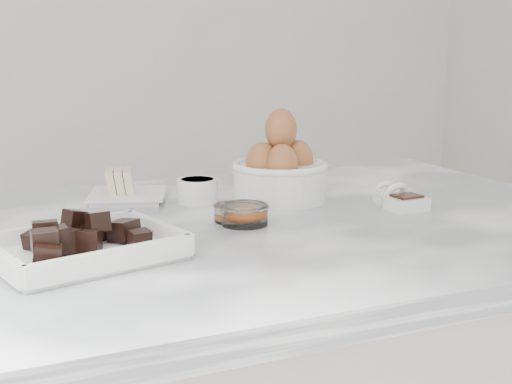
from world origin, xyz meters
TOP-DOWN VIEW (x-y plane):
  - marble_slab at (0.00, 0.00)m, footprint 1.20×0.80m
  - chocolate_dish at (-0.29, -0.10)m, footprint 0.27×0.23m
  - butter_plate at (-0.15, 0.23)m, footprint 0.17×0.17m
  - sugar_ramekin at (-0.03, 0.16)m, footprint 0.07×0.07m
  - egg_bowl at (0.11, 0.12)m, footprint 0.17×0.17m
  - honey_bowl at (-0.03, 0.01)m, footprint 0.07×0.07m
  - zest_bowl at (-0.02, -0.02)m, footprint 0.08×0.08m
  - vanilla_spoon at (0.27, -0.03)m, footprint 0.07×0.08m
  - salt_spoon at (0.28, 0.02)m, footprint 0.06×0.07m

SIDE VIEW (x-z plane):
  - marble_slab at x=0.00m, z-range 0.90..0.94m
  - salt_spoon at x=0.28m, z-range 0.93..0.97m
  - honey_bowl at x=-0.03m, z-range 0.94..0.97m
  - vanilla_spoon at x=0.27m, z-range 0.93..0.98m
  - zest_bowl at x=-0.02m, z-range 0.94..0.97m
  - butter_plate at x=-0.15m, z-range 0.93..0.99m
  - sugar_ramekin at x=-0.03m, z-range 0.94..0.99m
  - chocolate_dish at x=-0.29m, z-range 0.93..1.00m
  - egg_bowl at x=0.11m, z-range 0.91..1.08m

